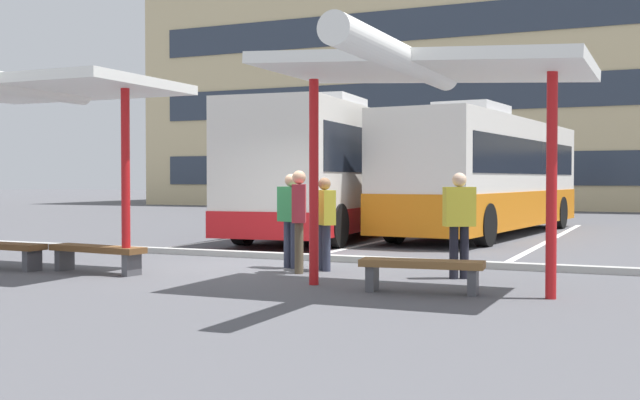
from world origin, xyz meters
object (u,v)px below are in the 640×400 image
Objects in this scene: waiting_shelter_1 at (420,71)px; waiting_passenger_0 at (325,218)px; coach_bus_1 at (488,177)px; waiting_passenger_3 at (291,214)px; waiting_passenger_1 at (459,218)px; waiting_passenger_2 at (299,214)px; bench_1 at (97,252)px; bench_0 at (6,250)px; waiting_shelter_0 at (37,91)px; coach_bus_0 at (345,172)px; bench_2 at (422,268)px.

waiting_passenger_0 is (-2.25, 1.93, -2.11)m from waiting_shelter_1.
coach_bus_1 reaches higher than waiting_passenger_3.
waiting_passenger_1 reaches higher than waiting_passenger_0.
waiting_passenger_2 is at bearing 149.84° from waiting_shelter_1.
waiting_passenger_1 is 1.01× the size of waiting_passenger_3.
waiting_passenger_0 reaches higher than bench_1.
bench_0 is at bearing -165.98° from waiting_passenger_1.
waiting_shelter_0 is at bearing -156.70° from waiting_passenger_2.
coach_bus_0 reaches higher than waiting_shelter_0.
bench_1 is at bearing -109.47° from coach_bus_1.
waiting_shelter_0 is 2.48× the size of bench_1.
coach_bus_0 is 7.12× the size of waiting_passenger_1.
waiting_shelter_0 is 2.80× the size of waiting_passenger_1.
waiting_shelter_0 reaches higher than waiting_passenger_1.
waiting_shelter_1 is 4.14m from waiting_passenger_3.
waiting_passenger_3 is at bearing 126.09° from waiting_passenger_2.
coach_bus_0 is 2.54× the size of waiting_shelter_0.
bench_2 is 1.04× the size of waiting_passenger_1.
waiting_passenger_0 reaches higher than bench_2.
waiting_shelter_0 is at bearing -96.98° from coach_bus_0.
bench_1 is (-0.38, -10.03, -1.42)m from coach_bus_0.
coach_bus_1 is at bearing 97.51° from bench_2.
waiting_passenger_1 is (5.67, 1.67, 0.62)m from bench_1.
bench_2 is 1.09× the size of waiting_passenger_0.
bench_0 is 0.98× the size of waiting_passenger_0.
waiting_shelter_1 is (5.57, -0.13, 2.67)m from bench_1.
coach_bus_1 is 12.23m from bench_1.
bench_2 is 2.95m from waiting_passenger_0.
coach_bus_1 is 6.34× the size of bench_2.
coach_bus_0 is 1.08× the size of coach_bus_1.
waiting_passenger_1 is 2.62m from waiting_passenger_2.
coach_bus_1 reaches higher than waiting_passenger_1.
bench_0 is 0.94× the size of waiting_passenger_3.
waiting_shelter_0 reaches higher than bench_1.
coach_bus_1 is 9.67m from waiting_passenger_3.
coach_bus_0 is at bearing -158.68° from coach_bus_1.
coach_bus_0 is at bearing 109.71° from waiting_passenger_0.
waiting_passenger_1 reaches higher than bench_0.
bench_0 is 5.53m from waiting_passenger_0.
waiting_passenger_1 reaches higher than bench_2.
coach_bus_0 is at bearing 77.99° from bench_0.
coach_bus_1 is 11.78m from waiting_shelter_1.
bench_0 is 0.83× the size of bench_1.
waiting_passenger_3 is at bearing 169.52° from waiting_passenger_0.
coach_bus_0 is 6.94× the size of waiting_passenger_2.
waiting_shelter_1 is 3.53m from waiting_passenger_2.
waiting_shelter_0 is at bearing -176.86° from bench_2.
bench_2 is (0.00, 0.10, -2.68)m from waiting_shelter_1.
waiting_passenger_0 is 0.95× the size of waiting_passenger_1.
waiting_passenger_2 is (3.98, 1.71, -2.02)m from waiting_shelter_0.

